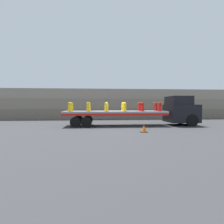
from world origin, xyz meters
TOP-DOWN VIEW (x-y plane):
  - ground_plane at (0.00, 0.00)m, footprint 120.00×120.00m
  - rock_cliff at (0.00, 8.92)m, footprint 60.00×3.30m
  - truck_cab at (6.39, 0.00)m, footprint 2.72×2.59m
  - flatbed_trailer at (-0.61, 0.00)m, footprint 9.29×2.59m
  - fire_hydrant_yellow_near_0 at (-4.05, -0.55)m, footprint 0.37×0.55m
  - fire_hydrant_yellow_far_0 at (-4.05, 0.55)m, footprint 0.37×0.55m
  - fire_hydrant_yellow_near_1 at (-2.43, -0.55)m, footprint 0.37×0.55m
  - fire_hydrant_yellow_far_1 at (-2.43, 0.55)m, footprint 0.37×0.55m
  - fire_hydrant_yellow_near_2 at (-0.81, -0.55)m, footprint 0.37×0.55m
  - fire_hydrant_yellow_far_2 at (-0.81, 0.55)m, footprint 0.37×0.55m
  - fire_hydrant_yellow_near_3 at (0.81, -0.55)m, footprint 0.37×0.55m
  - fire_hydrant_yellow_far_3 at (0.81, 0.55)m, footprint 0.37×0.55m
  - fire_hydrant_red_near_4 at (2.43, -0.55)m, footprint 0.37×0.55m
  - fire_hydrant_red_far_4 at (2.43, 0.55)m, footprint 0.37×0.55m
  - fire_hydrant_red_near_5 at (4.05, -0.55)m, footprint 0.37×0.55m
  - fire_hydrant_red_far_5 at (4.05, 0.55)m, footprint 0.37×0.55m
  - cargo_strap_rear at (-2.43, 0.00)m, footprint 0.05×2.69m
  - cargo_strap_middle at (2.43, 0.00)m, footprint 0.05×2.69m
  - cargo_strap_front at (4.05, 0.00)m, footprint 0.05×2.69m
  - traffic_cone at (1.63, -4.11)m, footprint 0.50×0.50m

SIDE VIEW (x-z plane):
  - ground_plane at x=0.00m, z-range 0.00..0.00m
  - traffic_cone at x=1.63m, z-range -0.01..0.52m
  - flatbed_trailer at x=-0.61m, z-range 0.43..1.79m
  - truck_cab at x=6.39m, z-range 0.01..2.76m
  - fire_hydrant_yellow_near_0 at x=-4.05m, z-range 1.35..2.16m
  - fire_hydrant_yellow_far_0 at x=-4.05m, z-range 1.35..2.16m
  - fire_hydrant_yellow_near_1 at x=-2.43m, z-range 1.35..2.16m
  - fire_hydrant_yellow_far_1 at x=-2.43m, z-range 1.35..2.16m
  - fire_hydrant_yellow_near_2 at x=-0.81m, z-range 1.35..2.16m
  - fire_hydrant_yellow_far_2 at x=-0.81m, z-range 1.35..2.16m
  - fire_hydrant_yellow_near_3 at x=0.81m, z-range 1.35..2.16m
  - fire_hydrant_yellow_far_3 at x=0.81m, z-range 1.35..2.16m
  - fire_hydrant_red_near_4 at x=2.43m, z-range 1.35..2.16m
  - fire_hydrant_red_far_4 at x=2.43m, z-range 1.35..2.16m
  - fire_hydrant_red_near_5 at x=4.05m, z-range 1.35..2.16m
  - fire_hydrant_red_far_5 at x=4.05m, z-range 1.35..2.16m
  - rock_cliff at x=0.00m, z-range 0.00..4.14m
  - cargo_strap_rear at x=-2.43m, z-range 2.17..2.18m
  - cargo_strap_middle at x=2.43m, z-range 2.17..2.18m
  - cargo_strap_front at x=4.05m, z-range 2.17..2.18m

